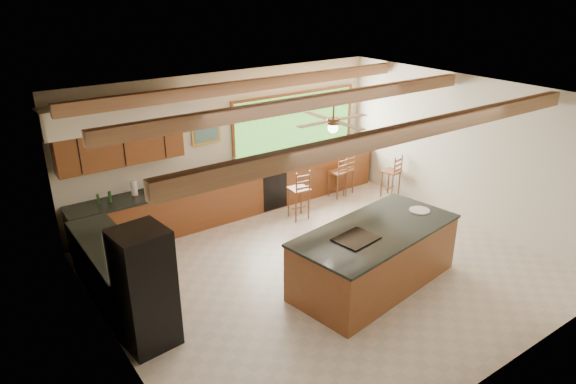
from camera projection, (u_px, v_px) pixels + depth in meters
ground at (325, 269)px, 8.98m from camera, size 7.20×7.20×0.00m
room_shell at (296, 141)px, 8.54m from camera, size 7.27×6.54×3.02m
counter_run at (214, 208)px, 10.26m from camera, size 7.12×3.10×1.23m
island at (374, 256)px, 8.39m from camera, size 3.07×1.78×1.03m
refrigerator at (145, 289)px, 6.85m from camera, size 0.74×0.73×1.74m
bar_stool_a at (300, 190)px, 10.65m from camera, size 0.43×0.43×1.09m
bar_stool_b at (339, 173)px, 11.75m from camera, size 0.38×0.38×1.00m
bar_stool_c at (347, 170)px, 11.95m from camera, size 0.36×0.36×0.98m
bar_stool_d at (393, 173)px, 11.73m from camera, size 0.43×0.43×1.03m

